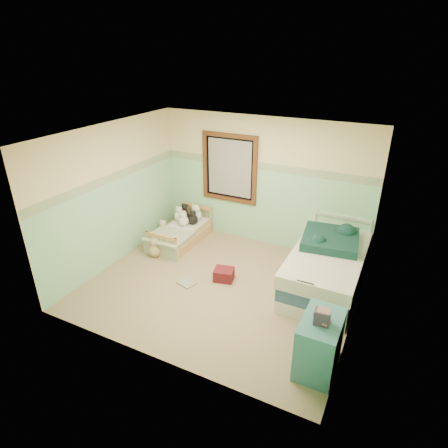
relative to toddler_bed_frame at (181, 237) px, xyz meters
The scene contains 32 objects.
floor 1.78m from the toddler_bed_frame, 36.18° to the right, with size 4.20×3.60×0.02m, color #826F4E.
ceiling 3.00m from the toddler_bed_frame, 36.18° to the right, with size 4.20×3.60×0.02m, color silver.
wall_back 1.99m from the toddler_bed_frame, 27.58° to the left, with size 4.20×0.04×2.50m, color beige.
wall_front 3.40m from the toddler_bed_frame, 63.27° to the right, with size 4.20×0.04×2.50m, color beige.
wall_left 1.70m from the toddler_bed_frame, 122.33° to the right, with size 0.04×3.60×2.50m, color beige.
wall_right 3.87m from the toddler_bed_frame, 16.54° to the right, with size 0.04×3.60×2.50m, color beige.
wainscot_mint 1.74m from the toddler_bed_frame, 27.11° to the left, with size 4.20×0.01×1.50m, color #8ED09B.
border_strip 2.19m from the toddler_bed_frame, 27.11° to the left, with size 4.20×0.01×0.15m, color #44794F.
window_frame 1.70m from the toddler_bed_frame, 43.99° to the left, with size 1.16×0.06×1.36m, color #42230D.
window_blinds 1.71m from the toddler_bed_frame, 44.39° to the left, with size 0.92×0.01×1.12m, color #B4B5AF.
toddler_bed_frame is the anchor object (origin of this frame).
toddler_mattress 0.15m from the toddler_bed_frame, ahead, with size 0.64×1.34×0.12m, color silver.
patchwork_quilt 0.49m from the toddler_bed_frame, 90.00° to the right, with size 0.76×0.70×0.03m, color #739FB2.
plush_bed_brown 0.61m from the toddler_bed_frame, 106.70° to the left, with size 0.20×0.20×0.20m, color brown.
plush_bed_white 0.60m from the toddler_bed_frame, 84.29° to the left, with size 0.22×0.22×0.22m, color white.
plush_bed_tan 0.42m from the toddler_bed_frame, 109.65° to the left, with size 0.17×0.17×0.17m, color tan.
plush_bed_dark 0.44m from the toddler_bed_frame, 65.10° to the left, with size 0.20×0.20×0.20m, color black.
plush_floor_cream 0.48m from the toddler_bed_frame, behind, with size 0.23×0.23×0.23m, color beige.
plush_floor_tan 0.74m from the toddler_bed_frame, 98.66° to the right, with size 0.25×0.25×0.25m, color tan.
twin_bed_frame 3.00m from the toddler_bed_frame, ahead, with size 1.04×2.07×0.22m, color silver.
twin_boxspring 3.01m from the toddler_bed_frame, ahead, with size 1.04×2.07×0.22m, color navy.
twin_mattress 3.03m from the toddler_bed_frame, ahead, with size 1.08×2.11×0.22m, color silver.
teal_blanket 3.00m from the toddler_bed_frame, ahead, with size 0.88×0.93×0.14m, color #112E2A.
dresser 3.90m from the toddler_bed_frame, 32.14° to the right, with size 0.45×0.73×0.73m, color teal.
book_stack 4.00m from the toddler_bed_frame, 32.91° to the right, with size 0.18×0.14×0.18m, color brown.
red_pillow 1.64m from the toddler_bed_frame, 31.46° to the right, with size 0.32×0.28×0.20m, color maroon.
floor_book 1.54m from the toddler_bed_frame, 54.35° to the right, with size 0.29×0.22×0.03m, color gold.
extra_plush_0 0.34m from the toddler_bed_frame, 91.03° to the left, with size 0.21×0.21×0.21m, color white.
extra_plush_1 0.59m from the toddler_bed_frame, 110.81° to the left, with size 0.22×0.22×0.22m, color black.
extra_plush_2 0.58m from the toddler_bed_frame, 77.93° to the left, with size 0.22×0.22×0.22m, color white.
extra_plush_3 0.48m from the toddler_bed_frame, 126.21° to the left, with size 0.21×0.21×0.21m, color white.
extra_plush_4 0.38m from the toddler_bed_frame, 103.70° to the left, with size 0.17×0.17×0.17m, color black.
Camera 1 is at (2.40, -4.66, 3.62)m, focal length 30.28 mm.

